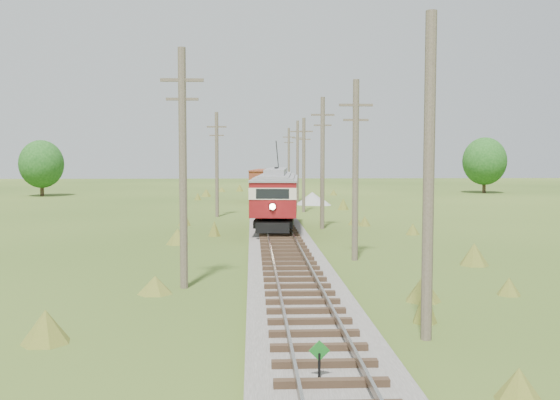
{
  "coord_description": "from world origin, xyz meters",
  "views": [
    {
      "loc": [
        -1.62,
        -11.45,
        4.98
      ],
      "look_at": [
        0.0,
        24.51,
        2.46
      ],
      "focal_mm": 40.0,
      "sensor_mm": 36.0,
      "label": 1
    }
  ],
  "objects_px": {
    "switch_marker": "(319,361)",
    "streetcar": "(276,193)",
    "gondola": "(267,182)",
    "gravel_pile": "(314,199)"
  },
  "relations": [
    {
      "from": "streetcar",
      "to": "gravel_pile",
      "type": "distance_m",
      "value": 23.26
    },
    {
      "from": "switch_marker",
      "to": "streetcar",
      "type": "distance_m",
      "value": 28.42
    },
    {
      "from": "switch_marker",
      "to": "streetcar",
      "type": "height_order",
      "value": "streetcar"
    },
    {
      "from": "gondola",
      "to": "streetcar",
      "type": "bearing_deg",
      "value": -82.92
    },
    {
      "from": "switch_marker",
      "to": "streetcar",
      "type": "relative_size",
      "value": 0.09
    },
    {
      "from": "streetcar",
      "to": "gondola",
      "type": "height_order",
      "value": "streetcar"
    },
    {
      "from": "streetcar",
      "to": "gondola",
      "type": "distance_m",
      "value": 27.46
    },
    {
      "from": "switch_marker",
      "to": "gravel_pile",
      "type": "relative_size",
      "value": 0.28
    },
    {
      "from": "gondola",
      "to": "gravel_pile",
      "type": "height_order",
      "value": "gondola"
    },
    {
      "from": "switch_marker",
      "to": "gravel_pile",
      "type": "distance_m",
      "value": 51.28
    }
  ]
}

